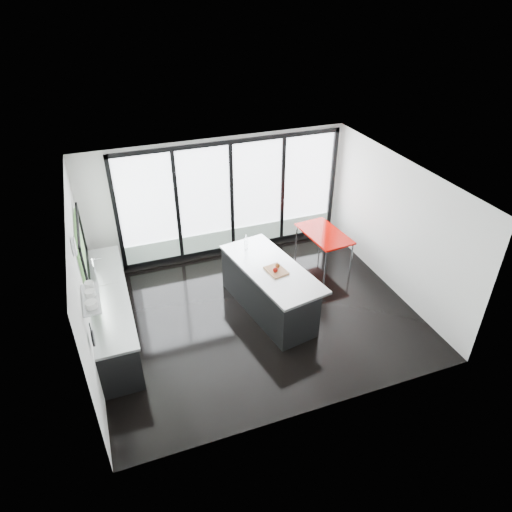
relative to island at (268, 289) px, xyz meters
name	(u,v)px	position (x,y,z in m)	size (l,w,h in m)	color
floor	(256,313)	(-0.26, -0.06, -0.50)	(6.00, 5.00, 0.00)	black
ceiling	(257,182)	(-0.26, -0.06, 2.30)	(6.00, 5.00, 0.00)	white
wall_back	(230,203)	(0.02, 2.41, 0.77)	(6.00, 0.09, 2.80)	silver
wall_front	(319,344)	(-0.26, -2.56, 0.90)	(6.00, 0.00, 2.80)	silver
wall_left	(83,270)	(-3.23, 0.21, 1.06)	(0.26, 5.00, 2.80)	silver
wall_right	(396,226)	(2.74, -0.06, 0.90)	(0.00, 5.00, 2.80)	silver
counter_cabinets	(112,313)	(-2.93, 0.34, -0.04)	(0.69, 3.24, 1.36)	black
island	(268,289)	(0.00, 0.00, 0.00)	(1.43, 2.55, 1.28)	black
bar_stool_near	(291,295)	(0.40, -0.20, -0.12)	(0.47, 0.47, 0.75)	silver
bar_stool_far	(283,283)	(0.45, 0.27, -0.16)	(0.43, 0.43, 0.68)	silver
red_table	(323,247)	(1.86, 1.24, -0.13)	(0.78, 1.37, 0.73)	#AA0A04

